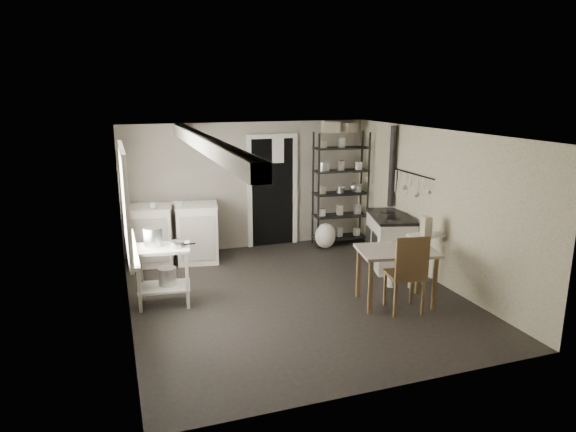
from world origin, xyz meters
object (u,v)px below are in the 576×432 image
object	(u,v)px
prep_table	(164,277)
base_cabinets	(175,236)
shelf_rack	(340,195)
stove	(390,240)
work_table	(395,277)
chair	(405,276)
flour_sack	(325,235)
stockpot	(153,237)

from	to	relation	value
prep_table	base_cabinets	bearing A→B (deg)	78.18
base_cabinets	shelf_rack	world-z (taller)	shelf_rack
stove	work_table	world-z (taller)	stove
chair	flour_sack	bearing A→B (deg)	97.18
stockpot	chair	bearing A→B (deg)	-23.30
stockpot	stove	bearing A→B (deg)	4.63
chair	shelf_rack	bearing A→B (deg)	90.62
work_table	stove	bearing A→B (deg)	62.68
stockpot	flour_sack	bearing A→B (deg)	26.12
base_cabinets	work_table	size ratio (longest dim) A/B	1.48
prep_table	stockpot	bearing A→B (deg)	137.12
stockpot	flour_sack	distance (m)	3.61
prep_table	shelf_rack	xyz separation A→B (m)	(3.44, 1.82, 0.55)
work_table	shelf_rack	bearing A→B (deg)	80.75
work_table	flour_sack	size ratio (longest dim) A/B	2.17
prep_table	chair	xyz separation A→B (m)	(2.97, -1.23, 0.08)
stockpot	work_table	xyz separation A→B (m)	(3.08, -1.08, -0.56)
prep_table	stockpot	size ratio (longest dim) A/B	3.13
stove	flour_sack	distance (m)	1.41
prep_table	flour_sack	distance (m)	3.50
shelf_rack	flour_sack	bearing A→B (deg)	-150.70
stove	work_table	xyz separation A→B (m)	(-0.72, -1.39, -0.06)
base_cabinets	stove	xyz separation A→B (m)	(3.33, -1.36, -0.02)
stockpot	chair	size ratio (longest dim) A/B	0.24
prep_table	stove	xyz separation A→B (m)	(3.70, 0.40, 0.04)
prep_table	stockpot	xyz separation A→B (m)	(-0.10, 0.09, 0.54)
stove	stockpot	bearing A→B (deg)	-159.16
shelf_rack	chair	bearing A→B (deg)	-93.76
prep_table	flour_sack	world-z (taller)	prep_table
stockpot	flour_sack	size ratio (longest dim) A/B	0.56
prep_table	shelf_rack	distance (m)	3.93
stove	flour_sack	world-z (taller)	stove
work_table	flour_sack	distance (m)	2.65
prep_table	base_cabinets	xyz separation A→B (m)	(0.37, 1.76, 0.06)
base_cabinets	chair	distance (m)	3.96
prep_table	work_table	size ratio (longest dim) A/B	0.81
shelf_rack	stove	world-z (taller)	shelf_rack
base_cabinets	flour_sack	bearing A→B (deg)	6.77
base_cabinets	work_table	xyz separation A→B (m)	(2.61, -2.75, -0.08)
chair	work_table	bearing A→B (deg)	96.82
stove	flour_sack	size ratio (longest dim) A/B	2.34
base_cabinets	chair	xyz separation A→B (m)	(2.60, -2.99, 0.02)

